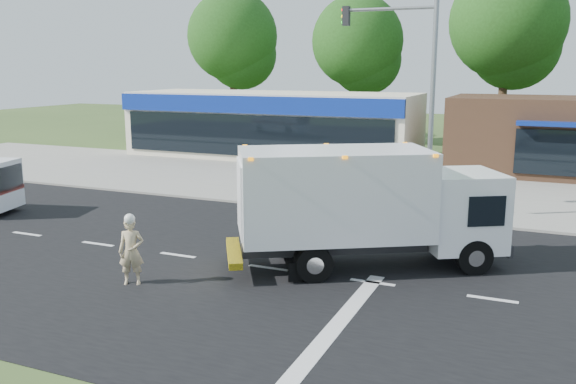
# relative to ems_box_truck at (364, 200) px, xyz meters

# --- Properties ---
(ground) EXTENTS (120.00, 120.00, 0.00)m
(ground) POSITION_rel_ems_box_truck_xyz_m (-2.39, -1.14, -1.95)
(ground) COLOR #385123
(ground) RESTS_ON ground
(road_asphalt) EXTENTS (60.00, 14.00, 0.02)m
(road_asphalt) POSITION_rel_ems_box_truck_xyz_m (-2.39, -1.14, -1.94)
(road_asphalt) COLOR black
(road_asphalt) RESTS_ON ground
(sidewalk) EXTENTS (60.00, 2.40, 0.12)m
(sidewalk) POSITION_rel_ems_box_truck_xyz_m (-2.39, 7.06, -1.89)
(sidewalk) COLOR gray
(sidewalk) RESTS_ON ground
(parking_apron) EXTENTS (60.00, 9.00, 0.02)m
(parking_apron) POSITION_rel_ems_box_truck_xyz_m (-2.39, 12.86, -1.94)
(parking_apron) COLOR gray
(parking_apron) RESTS_ON ground
(lane_markings) EXTENTS (55.20, 7.00, 0.01)m
(lane_markings) POSITION_rel_ems_box_truck_xyz_m (-1.04, -2.49, -1.93)
(lane_markings) COLOR silver
(lane_markings) RESTS_ON road_asphalt
(ems_box_truck) EXTENTS (7.75, 5.86, 3.38)m
(ems_box_truck) POSITION_rel_ems_box_truck_xyz_m (0.00, 0.00, 0.00)
(ems_box_truck) COLOR black
(ems_box_truck) RESTS_ON ground
(emergency_worker) EXTENTS (0.77, 0.66, 1.89)m
(emergency_worker) POSITION_rel_ems_box_truck_xyz_m (-5.11, -3.67, -1.02)
(emergency_worker) COLOR tan
(emergency_worker) RESTS_ON ground
(retail_strip_mall) EXTENTS (18.00, 6.20, 4.00)m
(retail_strip_mall) POSITION_rel_ems_box_truck_xyz_m (-11.39, 18.79, 0.07)
(retail_strip_mall) COLOR beige
(retail_strip_mall) RESTS_ON ground
(brown_storefront) EXTENTS (10.00, 6.70, 4.00)m
(brown_storefront) POSITION_rel_ems_box_truck_xyz_m (4.61, 18.84, 0.05)
(brown_storefront) COLOR #382316
(brown_storefront) RESTS_ON ground
(traffic_signal_pole) EXTENTS (3.51, 0.25, 8.00)m
(traffic_signal_pole) POSITION_rel_ems_box_truck_xyz_m (-0.03, 6.46, 2.98)
(traffic_signal_pole) COLOR gray
(traffic_signal_pole) RESTS_ON ground
(background_trees) EXTENTS (36.77, 7.39, 12.10)m
(background_trees) POSITION_rel_ems_box_truck_xyz_m (-3.23, 27.03, 5.44)
(background_trees) COLOR #332114
(background_trees) RESTS_ON ground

